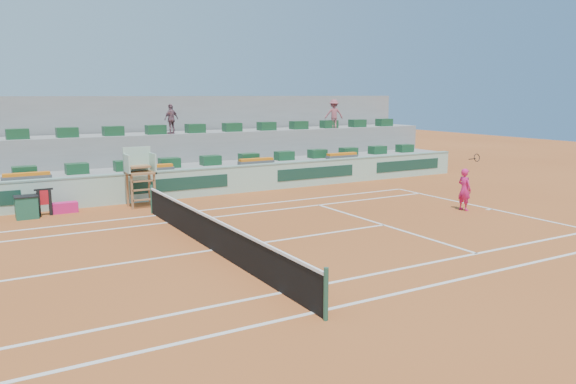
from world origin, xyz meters
The scene contains 17 objects.
ground centered at (0.00, 0.00, 0.00)m, with size 90.00×90.00×0.00m, color #96471D.
seating_tier_lower centered at (0.00, 10.70, 0.60)m, with size 36.00×4.00×1.20m, color gray.
seating_tier_upper centered at (0.00, 12.30, 1.30)m, with size 36.00×2.40×2.60m, color gray.
stadium_back_wall centered at (0.00, 13.90, 2.20)m, with size 36.00×0.40×4.40m, color gray.
player_bag centered at (-2.86, 7.73, 0.20)m, with size 0.91×0.41×0.41m, color #D81C6A.
spectator_mid centered at (2.71, 11.46, 3.32)m, with size 0.84×0.35×1.43m, color #78505A.
spectator_right centered at (12.17, 11.48, 3.40)m, with size 1.04×0.60×1.60m, color #9B4D56.
court_lines centered at (0.00, 0.00, 0.01)m, with size 23.89×11.09×0.01m.
tennis_net centered at (0.00, 0.00, 0.53)m, with size 0.10×11.97×1.10m.
advertising_hoarding centered at (0.02, 8.50, 0.63)m, with size 36.00×0.34×1.26m.
umpire_chair centered at (0.00, 7.50, 1.54)m, with size 1.10×0.90×2.40m.
seat_row_lower centered at (0.00, 9.80, 1.42)m, with size 32.90×0.60×0.44m.
seat_row_upper centered at (0.00, 11.70, 2.82)m, with size 32.90×0.60×0.44m.
flower_planters centered at (-1.50, 9.00, 1.33)m, with size 26.80×0.36×0.28m.
drink_cooler_a centered at (-4.22, 7.39, 0.42)m, with size 0.80×0.69×0.84m.
towel_rack centered at (-3.59, 7.54, 0.60)m, with size 0.66×0.11×1.03m.
tennis_player centered at (10.76, 0.43, 0.84)m, with size 0.40×0.86×2.28m.
Camera 1 is at (-5.99, -14.79, 4.48)m, focal length 35.00 mm.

